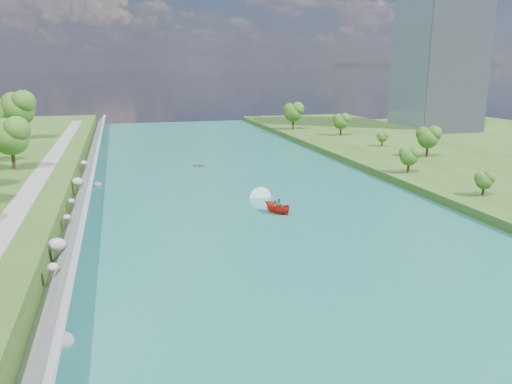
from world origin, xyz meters
name	(u,v)px	position (x,y,z in m)	size (l,w,h in m)	color
ground	(301,249)	(0.00, 0.00, 0.00)	(260.00, 260.00, 0.00)	#2D5119
river_water	(256,205)	(0.00, 20.00, 0.05)	(55.00, 240.00, 0.10)	#1B6855
riprap_bank	(78,207)	(-25.85, 19.39, 1.80)	(4.55, 236.00, 4.24)	slate
riverside_path	(26,197)	(-32.50, 20.00, 3.55)	(3.00, 200.00, 0.10)	gray
office_tower	(441,37)	(82.50, 95.00, 30.00)	(22.00, 22.00, 60.00)	gray
trees_east	(425,144)	(38.92, 34.49, 5.85)	(17.33, 143.45, 10.58)	#295516
motorboat	(274,206)	(1.74, 15.88, 0.84)	(3.90, 19.08, 2.04)	red
raft	(200,165)	(-3.64, 52.05, 0.47)	(3.74, 3.63, 1.64)	#979AA0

